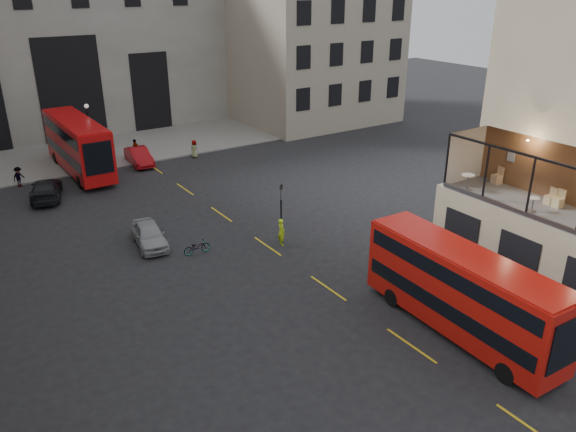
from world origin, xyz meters
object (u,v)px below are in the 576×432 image
pedestrian_b (19,177)px  pedestrian_d (194,149)px  bicycle (197,247)px  pedestrian_c (135,149)px  street_lamp_b (91,138)px  cyclist (281,232)px  car_a (149,235)px  cafe_chair_c (550,199)px  bus_near (462,289)px  bus_far (78,143)px  cafe_table_mid (533,202)px  car_c (46,189)px  cafe_chair_d (497,178)px  cafe_chair_b (558,202)px  traffic_light_near (281,206)px  car_b (139,156)px  cafe_table_far (468,180)px

pedestrian_b → pedestrian_d: pedestrian_d is taller
bicycle → pedestrian_c: (3.66, 20.45, 0.46)m
street_lamp_b → cyclist: bearing=-77.8°
car_a → cafe_chair_c: size_ratio=4.86×
bus_near → street_lamp_b: bearing=100.7°
bus_far → cafe_table_mid: cafe_table_mid is taller
pedestrian_b → bus_far: bearing=-22.7°
car_c → pedestrian_b: bearing=-57.7°
car_c → cafe_chair_d: bearing=143.5°
cafe_chair_b → traffic_light_near: bearing=124.0°
car_c → pedestrian_d: pedestrian_d is taller
bicycle → cyclist: 5.10m
pedestrian_d → pedestrian_c: bearing=26.6°
car_b → bicycle: bearing=-95.9°
street_lamp_b → car_c: (-5.22, -6.14, -1.67)m
cafe_chair_d → cafe_chair_b: bearing=-96.3°
cafe_chair_b → cyclist: bearing=125.2°
pedestrian_d → cafe_chair_d: bearing=158.9°
car_c → cafe_chair_d: 30.97m
pedestrian_d → cafe_table_far: bearing=154.5°
cafe_table_far → bicycle: bearing=139.9°
cyclist → pedestrian_b: (-11.22, 20.02, -0.06)m
traffic_light_near → car_c: size_ratio=0.76×
street_lamp_b → pedestrian_c: size_ratio=3.02×
street_lamp_b → cyclist: 22.85m
bus_far → cafe_chair_d: bearing=-62.4°
cyclist → pedestrian_c: pedestrian_c is taller
bicycle → pedestrian_c: pedestrian_c is taller
cafe_chair_b → cafe_chair_c: bearing=89.9°
pedestrian_c → cafe_chair_b: cafe_chair_b is taller
bicycle → cafe_chair_b: 19.50m
pedestrian_c → cafe_table_mid: (7.95, -33.78, 4.18)m
traffic_light_near → car_c: (-10.22, 15.86, -1.70)m
car_a → car_b: car_b is taller
car_c → cafe_table_far: bearing=140.3°
cafe_table_far → pedestrian_b: bearing=122.6°
car_b → cafe_chair_b: size_ratio=4.95×
pedestrian_d → bicycle: bearing=123.1°
bus_far → cafe_chair_b: bearing=-65.9°
bus_near → cafe_table_mid: (5.18, 0.51, 2.81)m
bicycle → cafe_chair_b: size_ratio=1.81×
bus_near → cafe_chair_d: cafe_chair_d is taller
bus_far → car_b: (4.78, -0.60, -1.80)m
car_a → cafe_chair_d: bearing=-30.1°
pedestrian_c → cafe_chair_d: 32.10m
traffic_light_near → car_b: (-1.67, 19.99, -1.70)m
street_lamp_b → cafe_table_far: bearing=-69.2°
pedestrian_c → cafe_chair_c: bearing=66.6°
bus_far → car_c: bus_far is taller
pedestrian_b → cafe_chair_b: 37.71m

